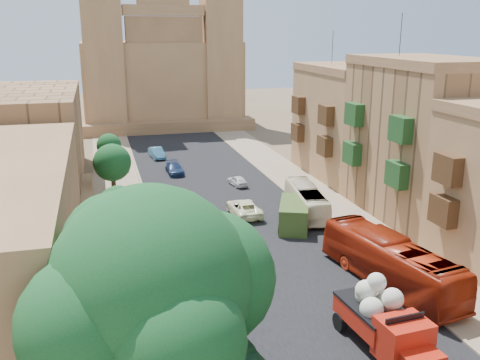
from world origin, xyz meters
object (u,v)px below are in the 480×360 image
bus_cream_east (306,200)px  car_dkblue (175,169)px  street_tree_b (118,206)px  bus_green_north (215,353)px  car_blue_b (157,153)px  church (161,69)px  street_tree_a (129,275)px  red_truck (386,321)px  car_blue_a (233,257)px  ficus_tree (154,291)px  pedestrian_c (454,285)px  olive_pickup (294,215)px  car_cream (244,208)px  bus_red_east (390,262)px  car_white_b (238,181)px  street_tree_c (112,163)px  street_tree_d (109,146)px  car_white_a (198,215)px

bus_cream_east → car_dkblue: size_ratio=2.14×
street_tree_b → bus_green_north: street_tree_b is taller
car_dkblue → car_blue_b: size_ratio=1.04×
church → street_tree_a: church is taller
red_truck → car_blue_a: bearing=111.9°
ficus_tree → pedestrian_c: bearing=18.0°
olive_pickup → bus_green_north: bus_green_north is taller
red_truck → car_cream: red_truck is taller
bus_red_east → bus_green_north: bearing=16.8°
car_cream → car_blue_b: 24.77m
bus_red_east → car_white_b: 25.04m
olive_pickup → bus_cream_east: bus_cream_east is taller
bus_cream_east → pedestrian_c: bearing=107.6°
street_tree_a → street_tree_c: (0.00, 24.00, 0.56)m
ficus_tree → car_white_b: size_ratio=3.29×
car_white_b → street_tree_b: bearing=36.5°
street_tree_a → street_tree_c: street_tree_c is taller
bus_green_north → pedestrian_c: 16.26m
bus_green_north → bus_cream_east: (13.00, 20.96, -0.08)m
car_blue_a → street_tree_a: bearing=-120.4°
red_truck → olive_pickup: 18.26m
olive_pickup → car_blue_a: olive_pickup is taller
street_tree_a → car_blue_a: street_tree_a is taller
bus_green_north → car_cream: size_ratio=1.91×
street_tree_a → car_dkblue: bearing=77.6°
car_cream → pedestrian_c: 20.03m
street_tree_b → bus_green_north: 18.07m
street_tree_a → red_truck: size_ratio=0.69×
street_tree_c → car_white_b: (12.85, 1.63, -3.19)m
ficus_tree → car_dkblue: size_ratio=2.45×
church → bus_red_east: bearing=-84.4°
street_tree_a → street_tree_d: 36.00m
church → street_tree_b: church is taller
car_white_a → car_dkblue: size_ratio=0.87×
car_white_a → car_blue_a: bearing=-107.2°
church → street_tree_c: size_ratio=6.53×
car_white_a → street_tree_c: bearing=108.1°
bus_red_east → car_dkblue: bearing=-83.1°
pedestrian_c → car_blue_b: bearing=177.2°
car_white_b → car_blue_b: size_ratio=0.77×
car_cream → bus_red_east: bearing=108.9°
bus_green_north → car_dkblue: 38.02m
bus_cream_east → car_dkblue: bearing=-52.6°
bus_green_north → pedestrian_c: (15.82, 3.74, -0.38)m
bus_green_north → bus_cream_east: bus_green_north is taller
street_tree_a → red_truck: bearing=-24.6°
olive_pickup → car_white_b: bearing=96.1°
ficus_tree → red_truck: (11.81, 2.32, -4.45)m
ficus_tree → car_white_b: 36.23m
ficus_tree → street_tree_b: 20.22m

